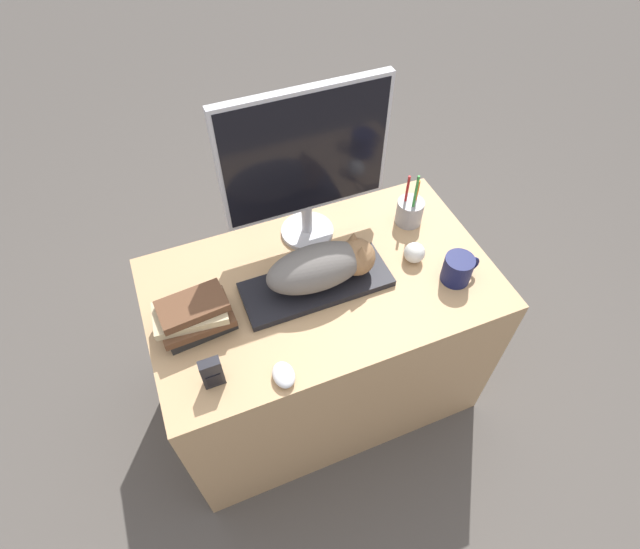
{
  "coord_description": "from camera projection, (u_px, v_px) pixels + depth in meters",
  "views": [
    {
      "loc": [
        -0.38,
        -0.59,
        1.97
      ],
      "look_at": [
        -0.01,
        0.32,
        0.78
      ],
      "focal_mm": 28.0,
      "sensor_mm": 36.0,
      "label": 1
    }
  ],
  "objects": [
    {
      "name": "book_stack",
      "position": [
        195.0,
        316.0,
        1.45
      ],
      "size": [
        0.23,
        0.15,
        0.12
      ],
      "color": "black",
      "rests_on": "desk"
    },
    {
      "name": "keyboard",
      "position": [
        316.0,
        284.0,
        1.58
      ],
      "size": [
        0.47,
        0.18,
        0.02
      ],
      "color": "black",
      "rests_on": "desk"
    },
    {
      "name": "cat",
      "position": [
        325.0,
        265.0,
        1.53
      ],
      "size": [
        0.35,
        0.15,
        0.14
      ],
      "color": "#66605B",
      "rests_on": "keyboard"
    },
    {
      "name": "monitor",
      "position": [
        306.0,
        160.0,
        1.5
      ],
      "size": [
        0.54,
        0.18,
        0.55
      ],
      "color": "#B7B7BC",
      "rests_on": "desk"
    },
    {
      "name": "pen_cup",
      "position": [
        410.0,
        211.0,
        1.74
      ],
      "size": [
        0.09,
        0.09,
        0.22
      ],
      "color": "#939399",
      "rests_on": "desk"
    },
    {
      "name": "computer_mouse",
      "position": [
        284.0,
        375.0,
        1.37
      ],
      "size": [
        0.06,
        0.08,
        0.04
      ],
      "color": "silver",
      "rests_on": "desk"
    },
    {
      "name": "coffee_mug",
      "position": [
        458.0,
        269.0,
        1.58
      ],
      "size": [
        0.13,
        0.09,
        0.1
      ],
      "color": "#141947",
      "rests_on": "desk"
    },
    {
      "name": "ground_plane",
      "position": [
        353.0,
        456.0,
        1.96
      ],
      "size": [
        12.0,
        12.0,
        0.0
      ],
      "primitive_type": "plane",
      "color": "#4C4742"
    },
    {
      "name": "baseball",
      "position": [
        414.0,
        253.0,
        1.64
      ],
      "size": [
        0.07,
        0.07,
        0.07
      ],
      "color": "silver",
      "rests_on": "desk"
    },
    {
      "name": "desk",
      "position": [
        321.0,
        341.0,
        1.88
      ],
      "size": [
        1.12,
        0.66,
        0.72
      ],
      "color": "tan",
      "rests_on": "ground_plane"
    },
    {
      "name": "phone",
      "position": [
        212.0,
        373.0,
        1.34
      ],
      "size": [
        0.06,
        0.03,
        0.11
      ],
      "color": "black",
      "rests_on": "desk"
    }
  ]
}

